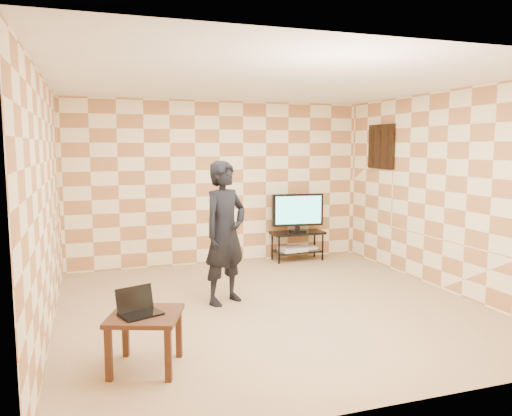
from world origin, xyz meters
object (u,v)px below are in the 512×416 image
at_px(person, 225,233).
at_px(tv_stand, 297,239).
at_px(side_table, 145,323).
at_px(tv, 298,211).

bearing_deg(person, tv_stand, 17.50).
xyz_separation_m(tv_stand, side_table, (-2.95, -3.49, 0.05)).
bearing_deg(tv, side_table, -130.23).
height_order(tv_stand, person, person).
xyz_separation_m(tv_stand, tv, (0.00, -0.00, 0.50)).
relative_size(tv_stand, person, 0.51).
bearing_deg(side_table, person, 54.17).
xyz_separation_m(tv, person, (-1.79, -1.88, 0.03)).
height_order(tv, person, person).
bearing_deg(tv_stand, tv, -83.95).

